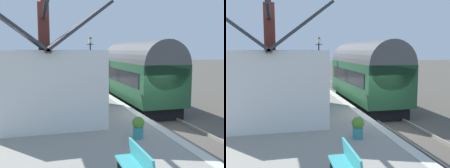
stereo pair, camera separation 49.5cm
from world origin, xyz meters
TOP-DOWN VIEW (x-y plane):
  - ground_plane at (0.00, 0.00)m, footprint 160.00×160.00m
  - platform at (0.00, 4.25)m, footprint 32.00×6.50m
  - platform_edge_coping at (0.00, 1.18)m, footprint 32.00×0.36m
  - rail_near at (0.00, -1.62)m, footprint 52.00×0.08m
  - rail_far at (0.00, -0.18)m, footprint 52.00×0.08m
  - train at (5.28, -0.90)m, footprint 8.48×2.73m
  - station_building at (1.19, 5.14)m, footprint 6.82×4.42m
  - bench_platform_end at (-6.19, 3.59)m, footprint 1.41×0.45m
  - bench_mid_platform at (7.02, 3.66)m, footprint 1.42×0.49m
  - planter_edge_far at (8.07, 3.98)m, footprint 0.38×0.38m
  - planter_bench_right at (-3.16, 2.37)m, footprint 0.41×0.41m
  - planter_corner_building at (8.85, 4.61)m, footprint 0.91×0.32m
  - lamp_post_platform at (9.10, 1.59)m, footprint 0.32×0.50m

SIDE VIEW (x-z plane):
  - ground_plane at x=0.00m, z-range 0.00..0.00m
  - rail_near at x=0.00m, z-range 0.00..0.14m
  - rail_far at x=0.00m, z-range 0.00..0.14m
  - platform at x=0.00m, z-range 0.00..0.86m
  - platform_edge_coping at x=0.00m, z-range 0.86..0.88m
  - planter_corner_building at x=8.85m, z-range 0.85..1.40m
  - planter_edge_far at x=8.07m, z-range 0.89..1.60m
  - planter_bench_right at x=-3.16m, z-range 0.89..1.61m
  - bench_platform_end at x=-6.19m, z-range 0.90..1.78m
  - bench_mid_platform at x=7.02m, z-range 0.90..1.78m
  - train at x=5.28m, z-range 0.05..4.38m
  - station_building at x=1.19m, z-range -0.36..5.26m
  - lamp_post_platform at x=9.10m, z-range 1.61..5.51m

